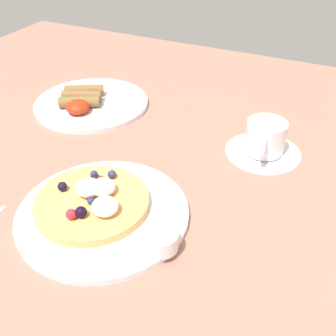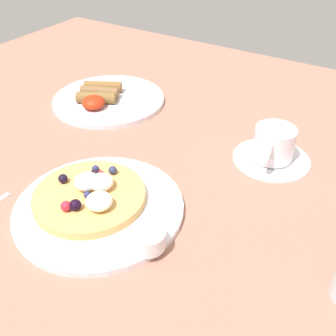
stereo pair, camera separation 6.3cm
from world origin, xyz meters
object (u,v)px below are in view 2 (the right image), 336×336
(breakfast_plate, at_px, (109,100))
(coffee_saucer, at_px, (271,158))
(pancake_plate, at_px, (99,208))
(coffee_cup, at_px, (274,143))
(syrup_ramekin, at_px, (149,239))

(breakfast_plate, bearing_deg, coffee_saucer, -3.47)
(pancake_plate, distance_m, breakfast_plate, 0.37)
(coffee_saucer, distance_m, coffee_cup, 0.03)
(pancake_plate, distance_m, syrup_ramekin, 0.12)
(pancake_plate, xyz_separation_m, syrup_ramekin, (0.11, -0.03, 0.02))
(coffee_saucer, relative_size, coffee_cup, 1.36)
(breakfast_plate, bearing_deg, coffee_cup, -3.73)
(syrup_ramekin, xyz_separation_m, coffee_cup, (0.06, 0.30, 0.01))
(pancake_plate, bearing_deg, coffee_saucer, 57.09)
(breakfast_plate, bearing_deg, syrup_ramekin, -44.22)
(syrup_ramekin, bearing_deg, coffee_cup, 77.88)
(pancake_plate, bearing_deg, syrup_ramekin, -14.01)
(pancake_plate, bearing_deg, breakfast_plate, 126.71)
(pancake_plate, distance_m, coffee_saucer, 0.32)
(syrup_ramekin, relative_size, coffee_cup, 0.45)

